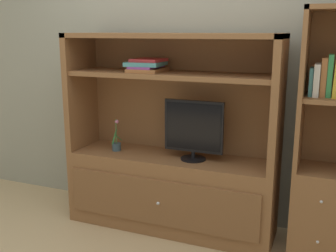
% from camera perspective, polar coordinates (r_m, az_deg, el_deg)
% --- Properties ---
extents(ground_plane, '(8.00, 8.00, 0.00)m').
position_cam_1_polar(ground_plane, '(3.05, -2.59, -17.02)').
color(ground_plane, tan).
extents(painted_rear_wall, '(6.00, 0.10, 2.80)m').
position_cam_1_polar(painted_rear_wall, '(3.33, 2.64, 10.89)').
color(painted_rear_wall, gray).
rests_on(painted_rear_wall, ground_plane).
extents(media_console, '(1.63, 0.48, 1.52)m').
position_cam_1_polar(media_console, '(3.19, 0.39, -6.00)').
color(media_console, brown).
rests_on(media_console, ground_plane).
extents(tv_monitor, '(0.45, 0.19, 0.45)m').
position_cam_1_polar(tv_monitor, '(3.00, 3.63, -0.48)').
color(tv_monitor, black).
rests_on(tv_monitor, media_console).
extents(potted_plant, '(0.07, 0.12, 0.26)m').
position_cam_1_polar(potted_plant, '(3.30, -7.28, -2.53)').
color(potted_plant, '#384C56').
rests_on(potted_plant, media_console).
extents(magazine_stack, '(0.28, 0.33, 0.10)m').
position_cam_1_polar(magazine_stack, '(3.09, -2.96, 8.55)').
color(magazine_stack, '#A56638').
rests_on(magazine_stack, media_console).
extents(bookshelf_tall, '(0.39, 0.39, 1.69)m').
position_cam_1_polar(bookshelf_tall, '(2.96, 21.12, -6.57)').
color(bookshelf_tall, brown).
rests_on(bookshelf_tall, ground_plane).
extents(upright_book_row, '(0.18, 0.18, 0.27)m').
position_cam_1_polar(upright_book_row, '(2.80, 21.26, 6.29)').
color(upright_book_row, teal).
rests_on(upright_book_row, bookshelf_tall).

